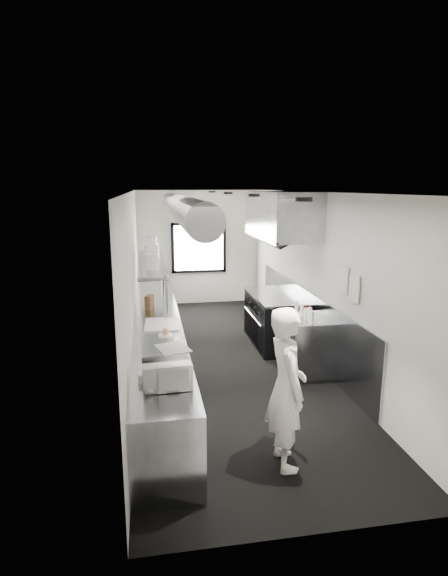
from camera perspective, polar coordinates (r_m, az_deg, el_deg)
name	(u,v)px	position (r m, az deg, el deg)	size (l,w,h in m)	color
floor	(227,361)	(7.79, 0.33, -9.11)	(3.00, 8.00, 0.01)	black
ceiling	(227,192)	(7.23, 0.36, 11.96)	(3.00, 8.00, 0.01)	silver
wall_back	(199,248)	(11.29, -3.20, 5.07)	(3.00, 0.02, 2.80)	silver
wall_front	(316,382)	(3.68, 11.47, -11.48)	(3.00, 0.02, 2.80)	silver
wall_left	(133,283)	(7.28, -11.36, 0.61)	(0.02, 8.00, 2.80)	silver
wall_right	(314,277)	(7.78, 11.30, 1.39)	(0.02, 8.00, 2.80)	silver
wall_cladding	(305,320)	(8.25, 10.17, -4.01)	(0.03, 5.50, 1.10)	gray
hvac_duct	(180,207)	(7.55, -5.50, 10.04)	(0.40, 0.40, 6.40)	gray
service_window	(199,248)	(11.25, -3.18, 5.05)	(1.36, 0.05, 1.25)	white
exhaust_hood	(281,215)	(8.18, 7.17, 9.08)	(0.81, 2.20, 0.88)	gray
prep_counter	(158,350)	(7.06, -8.26, -7.69)	(0.70, 6.00, 0.90)	gray
pass_shelf	(152,264)	(8.23, -9.08, 3.04)	(0.45, 3.00, 0.68)	gray
range	(275,319)	(8.50, 6.43, -3.95)	(0.88, 1.60, 0.94)	black
bottle_station	(307,346)	(7.28, 10.34, -7.13)	(0.65, 0.80, 0.90)	gray
far_work_table	(154,294)	(10.60, -8.82, -0.78)	(0.70, 1.20, 0.90)	gray
notice_sheet_a	(343,279)	(6.64, 14.79, 1.06)	(0.02, 0.28, 0.38)	silver
notice_sheet_b	(354,288)	(6.35, 16.05, -0.01)	(0.02, 0.28, 0.38)	silver
line_cook	(286,388)	(4.82, 7.84, -12.33)	(0.63, 0.41, 1.72)	white
microwave	(167,374)	(4.69, -7.18, -10.73)	(0.45, 0.34, 0.27)	white
deli_tub_a	(150,366)	(5.14, -9.25, -9.62)	(0.15, 0.15, 0.11)	silver
deli_tub_b	(144,378)	(4.87, -10.05, -11.07)	(0.12, 0.12, 0.09)	silver
newspaper	(173,348)	(5.77, -6.43, -7.52)	(0.35, 0.44, 0.01)	silver
small_plate	(166,335)	(6.26, -7.35, -5.88)	(0.20, 0.20, 0.02)	white
pastry	(165,331)	(6.24, -7.37, -5.39)	(0.10, 0.10, 0.10)	tan
cutting_board	(162,324)	(6.73, -7.82, -4.54)	(0.49, 0.65, 0.02)	silver
knife_block	(149,302)	(7.62, -9.36, -1.77)	(0.09, 0.21, 0.22)	brown
plate_stack_a	(152,262)	(7.42, -9.00, 3.26)	(0.21, 0.21, 0.25)	white
plate_stack_b	(152,254)	(8.05, -9.05, 4.22)	(0.24, 0.24, 0.32)	white
plate_stack_c	(152,251)	(8.44, -9.04, 4.57)	(0.22, 0.22, 0.31)	white
plate_stack_d	(150,247)	(8.77, -9.26, 5.12)	(0.25, 0.25, 0.38)	white
squeeze_bottle_a	(312,317)	(6.83, 10.98, -3.66)	(0.06, 0.06, 0.19)	silver
squeeze_bottle_b	(309,314)	(6.99, 10.67, -3.24)	(0.07, 0.07, 0.20)	silver
squeeze_bottle_c	(306,313)	(7.09, 10.21, -3.14)	(0.05, 0.05, 0.16)	silver
squeeze_bottle_d	(302,310)	(7.22, 9.75, -2.77)	(0.06, 0.06, 0.18)	silver
squeeze_bottle_e	(297,307)	(7.35, 9.11, -2.43)	(0.06, 0.06, 0.19)	silver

